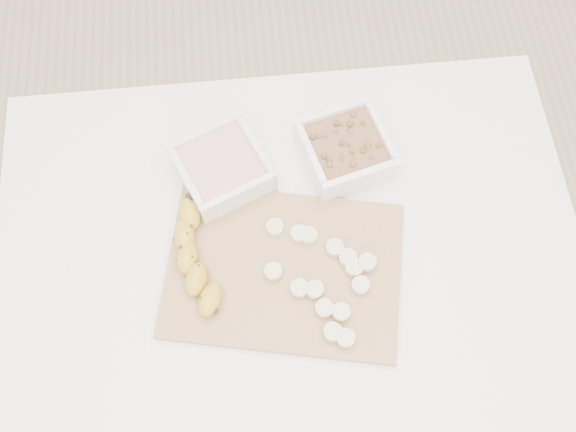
{
  "coord_description": "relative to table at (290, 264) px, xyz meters",
  "views": [
    {
      "loc": [
        -0.04,
        -0.38,
        1.77
      ],
      "look_at": [
        0.0,
        0.03,
        0.81
      ],
      "focal_mm": 40.0,
      "sensor_mm": 36.0,
      "label": 1
    }
  ],
  "objects": [
    {
      "name": "banana",
      "position": [
        -0.16,
        -0.02,
        0.13
      ],
      "size": [
        0.06,
        0.2,
        0.03
      ],
      "primitive_type": null,
      "rotation": [
        0.0,
        0.0,
        -0.03
      ],
      "color": "gold",
      "rests_on": "cutting_board"
    },
    {
      "name": "cutting_board",
      "position": [
        -0.01,
        -0.04,
        0.1
      ],
      "size": [
        0.43,
        0.35,
        0.01
      ],
      "primitive_type": "cube",
      "rotation": [
        0.0,
        0.0,
        -0.21
      ],
      "color": "tan",
      "rests_on": "table"
    },
    {
      "name": "table",
      "position": [
        0.0,
        0.0,
        0.0
      ],
      "size": [
        1.0,
        0.7,
        0.75
      ],
      "color": "white",
      "rests_on": "ground"
    },
    {
      "name": "bowl_granola",
      "position": [
        0.11,
        0.16,
        0.13
      ],
      "size": [
        0.17,
        0.17,
        0.07
      ],
      "color": "white",
      "rests_on": "table"
    },
    {
      "name": "banana_slices",
      "position": [
        0.05,
        -0.07,
        0.12
      ],
      "size": [
        0.18,
        0.23,
        0.02
      ],
      "color": "beige",
      "rests_on": "cutting_board"
    },
    {
      "name": "ground",
      "position": [
        0.0,
        0.0,
        -0.65
      ],
      "size": [
        3.5,
        3.5,
        0.0
      ],
      "primitive_type": "plane",
      "color": "#C6AD89",
      "rests_on": "ground"
    },
    {
      "name": "bowl_yogurt",
      "position": [
        -0.1,
        0.14,
        0.13
      ],
      "size": [
        0.19,
        0.19,
        0.07
      ],
      "color": "white",
      "rests_on": "table"
    }
  ]
}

